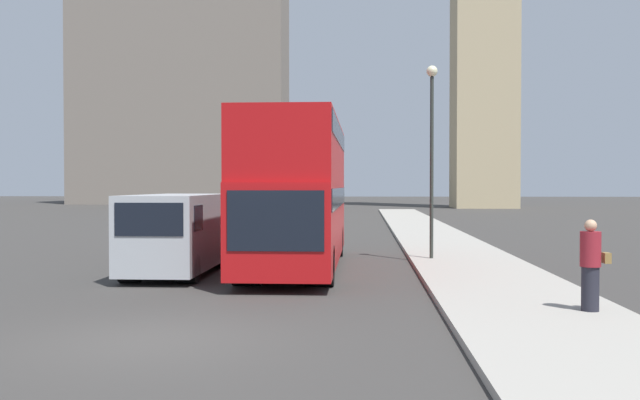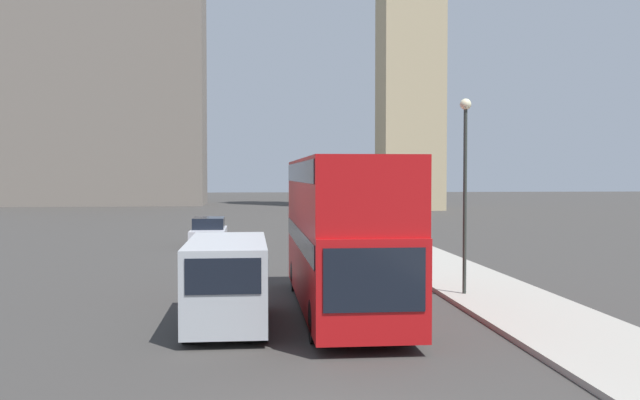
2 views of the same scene
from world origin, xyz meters
name	(u,v)px [view 2 (image 2 of 2)]	position (x,y,z in m)	size (l,w,h in m)	color
building_block_distant	(93,92)	(-21.57, 85.31, 14.72)	(28.81, 10.02, 35.81)	slate
red_double_decker_bus	(342,227)	(1.48, 10.08, 2.45)	(2.57, 10.84, 4.42)	#B71114
white_van	(227,280)	(-1.78, 8.30, 1.22)	(2.05, 5.27, 2.26)	#B2B7BC
street_lamp	(465,167)	(5.69, 11.93, 4.21)	(0.36, 0.36, 6.25)	#2D332D
parked_sedan	(209,233)	(-3.49, 29.81, 0.71)	(1.89, 4.76, 1.57)	silver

